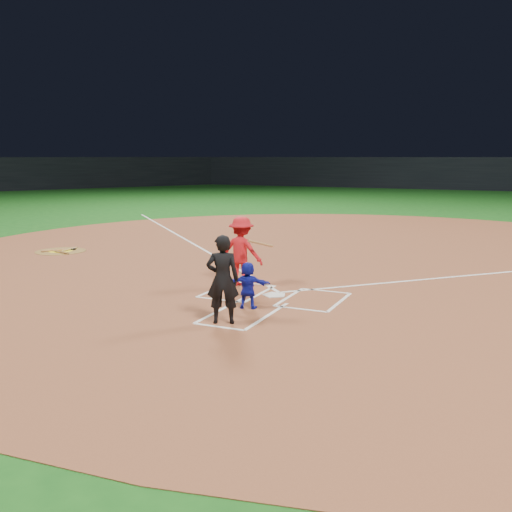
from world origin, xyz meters
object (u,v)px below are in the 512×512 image
at_px(home_plate, 274,295).
at_px(batter_at_plate, 241,251).
at_px(on_deck_circle, 61,251).
at_px(umpire, 223,279).
at_px(catcher, 248,285).

xyz_separation_m(home_plate, batter_at_plate, (-1.18, 0.64, 0.87)).
bearing_deg(on_deck_circle, umpire, -30.14).
height_order(home_plate, umpire, umpire).
xyz_separation_m(home_plate, umpire, (-0.06, -2.51, 0.87)).
distance_m(home_plate, batter_at_plate, 1.60).
relative_size(home_plate, on_deck_circle, 0.35).
height_order(umpire, batter_at_plate, umpire).
xyz_separation_m(on_deck_circle, umpire, (9.15, -5.31, 0.88)).
xyz_separation_m(umpire, batter_at_plate, (-1.12, 3.16, -0.00)).
bearing_deg(umpire, home_plate, -115.24).
bearing_deg(home_plate, catcher, 86.60).
height_order(on_deck_circle, umpire, umpire).
distance_m(home_plate, catcher, 1.41).
xyz_separation_m(catcher, umpire, (0.02, -1.20, 0.37)).
xyz_separation_m(on_deck_circle, batter_at_plate, (8.02, -2.15, 0.87)).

